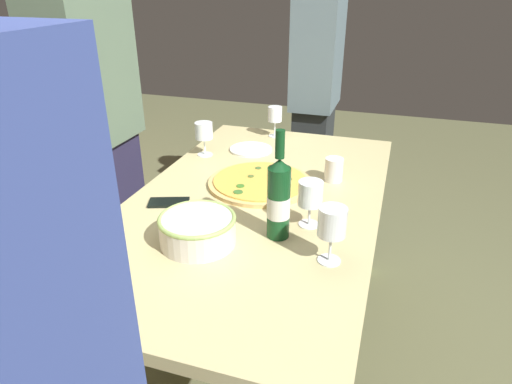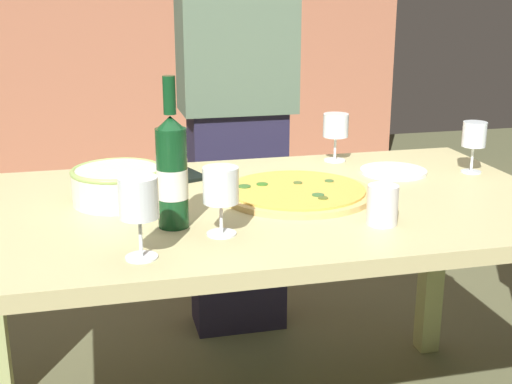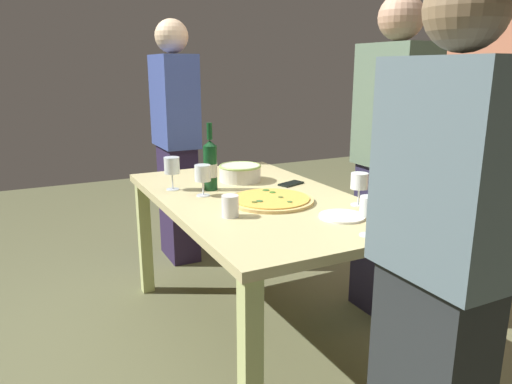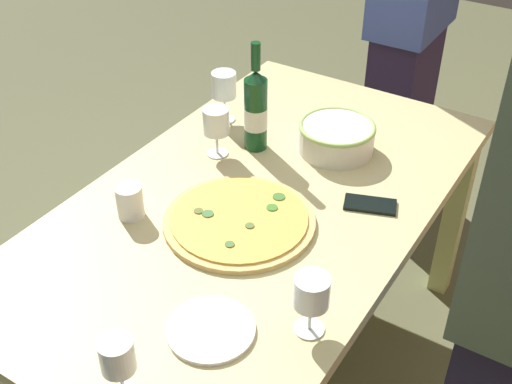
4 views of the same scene
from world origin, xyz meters
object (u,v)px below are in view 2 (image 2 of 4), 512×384
(wine_glass_far_right, at_px, (139,202))
(person_guest_right, at_px, (237,102))
(dining_table, at_px, (256,234))
(wine_glass_by_bottle, at_px, (474,136))
(wine_glass_far_left, at_px, (336,127))
(cell_phone, at_px, (187,174))
(side_plate, at_px, (393,171))
(pizza, at_px, (296,192))
(serving_bowl, at_px, (118,183))
(wine_glass_near_pizza, at_px, (221,189))
(cup_amber, at_px, (382,205))
(wine_bottle, at_px, (172,171))

(wine_glass_far_right, height_order, person_guest_right, person_guest_right)
(dining_table, distance_m, wine_glass_far_right, 0.51)
(wine_glass_by_bottle, height_order, person_guest_right, person_guest_right)
(wine_glass_far_left, xyz_separation_m, cell_phone, (-0.49, -0.07, -0.11))
(dining_table, relative_size, side_plate, 7.99)
(dining_table, distance_m, wine_glass_far_left, 0.54)
(dining_table, distance_m, person_guest_right, 0.80)
(side_plate, bearing_deg, pizza, -156.03)
(side_plate, bearing_deg, serving_bowl, -172.81)
(dining_table, distance_m, cell_phone, 0.33)
(pizza, xyz_separation_m, serving_bowl, (-0.47, 0.05, 0.04))
(wine_glass_by_bottle, distance_m, wine_glass_far_right, 1.12)
(wine_glass_far_left, relative_size, cell_phone, 1.07)
(dining_table, height_order, wine_glass_near_pizza, wine_glass_near_pizza)
(side_plate, xyz_separation_m, person_guest_right, (-0.36, 0.58, 0.13))
(wine_glass_far_right, xyz_separation_m, cup_amber, (0.57, 0.08, -0.07))
(wine_glass_by_bottle, relative_size, wine_glass_far_right, 0.89)
(pizza, distance_m, side_plate, 0.39)
(wine_bottle, relative_size, person_guest_right, 0.20)
(wine_glass_by_bottle, relative_size, wine_glass_far_left, 1.01)
(serving_bowl, relative_size, cell_phone, 1.66)
(wine_glass_far_left, bearing_deg, pizza, -124.31)
(wine_bottle, height_order, wine_glass_far_right, wine_bottle)
(wine_glass_near_pizza, distance_m, cup_amber, 0.39)
(wine_glass_far_left, distance_m, cup_amber, 0.62)
(wine_bottle, bearing_deg, cell_phone, 78.10)
(pizza, height_order, wine_bottle, wine_bottle)
(cup_amber, height_order, side_plate, cup_amber)
(side_plate, bearing_deg, wine_bottle, -155.10)
(pizza, height_order, side_plate, pizza)
(dining_table, height_order, wine_bottle, wine_bottle)
(pizza, xyz_separation_m, side_plate, (0.35, 0.16, -0.01))
(wine_glass_by_bottle, bearing_deg, cup_amber, -140.54)
(wine_glass_far_left, distance_m, wine_glass_far_right, 0.96)
(wine_glass_near_pizza, bearing_deg, cup_amber, -2.85)
(pizza, relative_size, wine_glass_by_bottle, 2.66)
(wine_bottle, distance_m, person_guest_right, 0.97)
(side_plate, bearing_deg, cup_amber, -117.80)
(dining_table, xyz_separation_m, person_guest_right, (0.11, 0.76, 0.23))
(wine_glass_near_pizza, distance_m, wine_glass_by_bottle, 0.91)
(person_guest_right, bearing_deg, cell_phone, -19.89)
(pizza, relative_size, wine_glass_far_right, 2.36)
(wine_glass_by_bottle, bearing_deg, pizza, -169.72)
(cup_amber, bearing_deg, serving_bowl, 151.65)
(wine_glass_far_left, distance_m, side_plate, 0.24)
(wine_glass_by_bottle, xyz_separation_m, cup_amber, (-0.45, -0.37, -0.06))
(serving_bowl, relative_size, wine_glass_far_left, 1.55)
(wine_glass_near_pizza, xyz_separation_m, cup_amber, (0.38, -0.02, -0.06))
(side_plate, distance_m, person_guest_right, 0.70)
(cell_phone, bearing_deg, dining_table, -83.43)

